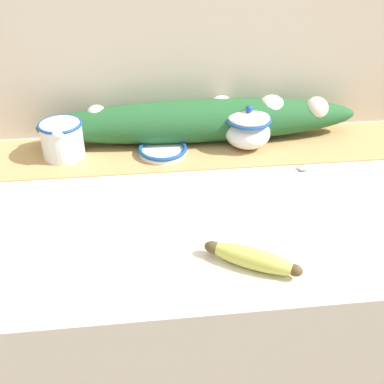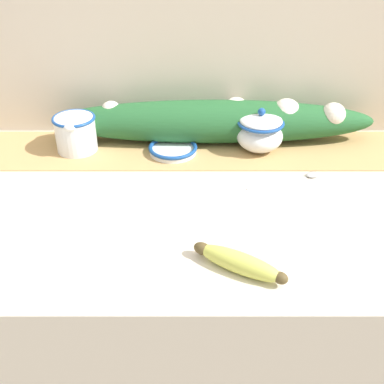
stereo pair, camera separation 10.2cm
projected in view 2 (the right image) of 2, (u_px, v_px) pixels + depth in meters
countertop at (214, 332)px, 1.34m from camera, size 1.54×0.71×0.89m
back_wall at (216, 19)px, 1.24m from camera, size 2.34×0.04×2.40m
table_runner at (215, 150)px, 1.29m from camera, size 1.42×0.22×0.00m
cream_pitcher at (77, 132)px, 1.26m from camera, size 0.11×0.13×0.10m
sugar_bowl at (262, 132)px, 1.26m from camera, size 0.12×0.12×0.12m
small_dish at (175, 149)px, 1.27m from camera, size 0.13×0.13×0.02m
banana at (241, 263)px, 0.88m from camera, size 0.18×0.12×0.04m
spoon at (308, 176)px, 1.17m from camera, size 0.19×0.08×0.01m
poinsettia_garland at (217, 121)px, 1.30m from camera, size 0.87×0.13×0.12m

